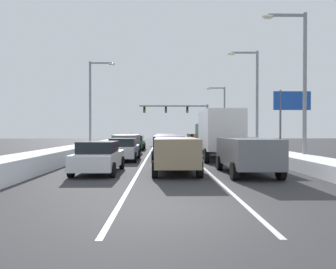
{
  "coord_description": "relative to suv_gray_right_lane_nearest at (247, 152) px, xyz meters",
  "views": [
    {
      "loc": [
        -0.53,
        -7.94,
        2.01
      ],
      "look_at": [
        0.04,
        25.03,
        1.64
      ],
      "focal_mm": 34.16,
      "sensor_mm": 36.0,
      "label": 1
    }
  ],
  "objects": [
    {
      "name": "suv_tan_center_lane_nearest",
      "position": [
        -3.24,
        0.66,
        0.0
      ],
      "size": [
        2.16,
        4.9,
        1.67
      ],
      "color": "#937F60",
      "rests_on": "ground"
    },
    {
      "name": "lane_stripe_between_right_lane_and_center_lane",
      "position": [
        -1.64,
        14.65,
        -1.01
      ],
      "size": [
        0.14,
        46.85,
        0.01
      ],
      "primitive_type": "cube",
      "color": "silver",
      "rests_on": "ground"
    },
    {
      "name": "roadside_sign_right",
      "position": [
        7.23,
        12.58,
        3.0
      ],
      "size": [
        3.2,
        0.16,
        5.5
      ],
      "color": "#59595B",
      "rests_on": "ground"
    },
    {
      "name": "street_lamp_right_near",
      "position": [
        4.14,
        4.0,
        4.27
      ],
      "size": [
        2.66,
        0.36,
        8.92
      ],
      "color": "gray",
      "rests_on": "ground"
    },
    {
      "name": "lane_stripe_between_center_lane_and_left_lane",
      "position": [
        -5.04,
        14.65,
        -1.01
      ],
      "size": [
        0.14,
        46.85,
        0.01
      ],
      "primitive_type": "cube",
      "color": "silver",
      "rests_on": "ground"
    },
    {
      "name": "suv_navy_center_lane_second",
      "position": [
        -3.48,
        7.14,
        0.0
      ],
      "size": [
        2.16,
        4.9,
        1.67
      ],
      "color": "navy",
      "rests_on": "ground"
    },
    {
      "name": "street_lamp_right_far",
      "position": [
        4.37,
        29.55,
        3.84
      ],
      "size": [
        2.66,
        0.36,
        8.1
      ],
      "color": "gray",
      "rests_on": "ground"
    },
    {
      "name": "sedan_silver_left_lane_second",
      "position": [
        -6.51,
        7.11,
        -0.25
      ],
      "size": [
        2.0,
        4.5,
        1.51
      ],
      "color": "#B7BABF",
      "rests_on": "ground"
    },
    {
      "name": "suv_charcoal_center_lane_fourth",
      "position": [
        -3.52,
        19.68,
        0.0
      ],
      "size": [
        2.16,
        4.9,
        1.67
      ],
      "color": "#38383D",
      "rests_on": "ground"
    },
    {
      "name": "snow_bank_left_shoulder",
      "position": [
        -10.34,
        14.65,
        -0.58
      ],
      "size": [
        1.85,
        46.85,
        0.88
      ],
      "primitive_type": "cube",
      "color": "white",
      "rests_on": "ground"
    },
    {
      "name": "street_lamp_left_mid",
      "position": [
        -10.84,
        17.78,
        4.31
      ],
      "size": [
        2.66,
        0.36,
        9.01
      ],
      "color": "gray",
      "rests_on": "ground"
    },
    {
      "name": "snow_bank_right_shoulder",
      "position": [
        3.66,
        14.65,
        -0.69
      ],
      "size": [
        1.95,
        46.85,
        0.65
      ],
      "primitive_type": "cube",
      "color": "white",
      "rests_on": "ground"
    },
    {
      "name": "sedan_green_left_lane_fourth",
      "position": [
        -6.79,
        19.59,
        -0.25
      ],
      "size": [
        2.0,
        4.5,
        1.51
      ],
      "color": "#1E5633",
      "rests_on": "ground"
    },
    {
      "name": "suv_gray_right_lane_nearest",
      "position": [
        0.0,
        0.0,
        0.0
      ],
      "size": [
        2.16,
        4.9,
        1.67
      ],
      "color": "slate",
      "rests_on": "ground"
    },
    {
      "name": "suv_black_right_lane_fourth",
      "position": [
        0.13,
        22.27,
        0.0
      ],
      "size": [
        2.16,
        4.9,
        1.67
      ],
      "color": "black",
      "rests_on": "ground"
    },
    {
      "name": "box_truck_right_lane_second",
      "position": [
        -0.03,
        7.56,
        0.88
      ],
      "size": [
        2.53,
        7.2,
        3.36
      ],
      "color": "#1E5633",
      "rests_on": "ground"
    },
    {
      "name": "ground_plane",
      "position": [
        -3.34,
        10.39,
        -1.02
      ],
      "size": [
        120.0,
        120.0,
        0.0
      ],
      "primitive_type": "plane",
      "color": "#333335"
    },
    {
      "name": "sedan_white_left_lane_nearest",
      "position": [
        -6.91,
        0.68,
        -0.25
      ],
      "size": [
        2.0,
        4.5,
        1.51
      ],
      "color": "silver",
      "rests_on": "ground"
    },
    {
      "name": "traffic_light_gantry",
      "position": [
        -0.56,
        35.93,
        3.72
      ],
      "size": [
        10.94,
        0.47,
        6.2
      ],
      "color": "slate",
      "rests_on": "ground"
    },
    {
      "name": "suv_maroon_center_lane_third",
      "position": [
        -3.51,
        13.35,
        0.0
      ],
      "size": [
        2.16,
        4.9,
        1.67
      ],
      "color": "maroon",
      "rests_on": "ground"
    },
    {
      "name": "suv_gray_left_lane_third",
      "position": [
        -6.98,
        13.47,
        0.0
      ],
      "size": [
        2.16,
        4.9,
        1.67
      ],
      "color": "slate",
      "rests_on": "ground"
    },
    {
      "name": "suv_red_right_lane_third",
      "position": [
        0.29,
        15.8,
        0.0
      ],
      "size": [
        2.16,
        4.9,
        1.67
      ],
      "color": "maroon",
      "rests_on": "ground"
    },
    {
      "name": "street_lamp_right_mid",
      "position": [
        3.86,
        12.52,
        4.22
      ],
      "size": [
        2.66,
        0.36,
        8.82
      ],
      "color": "gray",
      "rests_on": "ground"
    }
  ]
}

